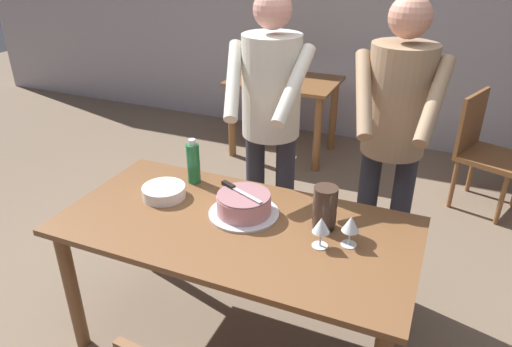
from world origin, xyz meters
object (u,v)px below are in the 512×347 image
(background_chair_1, at_px, (484,148))
(person_cutting_cake, at_px, (271,113))
(person_standing_beside, at_px, (394,129))
(main_dining_table, at_px, (236,243))
(cake_on_platter, at_px, (244,205))
(wine_glass_near, at_px, (321,226))
(water_bottle, at_px, (193,163))
(cake_knife, at_px, (234,188))
(background_table, at_px, (284,96))
(hurricane_lamp, at_px, (325,208))
(wine_glass_far, at_px, (351,225))
(plate_stack, at_px, (164,192))

(background_chair_1, bearing_deg, person_cutting_cake, -129.50)
(person_cutting_cake, bearing_deg, person_standing_beside, 2.59)
(main_dining_table, relative_size, cake_on_platter, 4.89)
(wine_glass_near, distance_m, person_standing_beside, 0.73)
(wine_glass_near, bearing_deg, cake_on_platter, 165.39)
(wine_glass_near, height_order, person_cutting_cake, person_cutting_cake)
(wine_glass_near, relative_size, water_bottle, 0.58)
(main_dining_table, xyz_separation_m, water_bottle, (-0.39, 0.29, 0.23))
(cake_knife, distance_m, background_table, 2.40)
(hurricane_lamp, xyz_separation_m, background_chair_1, (0.73, 1.95, -0.37))
(wine_glass_far, relative_size, background_table, 0.14)
(hurricane_lamp, bearing_deg, main_dining_table, -161.78)
(cake_on_platter, relative_size, wine_glass_far, 2.36)
(main_dining_table, bearing_deg, cake_knife, 119.35)
(wine_glass_near, relative_size, person_cutting_cake, 0.08)
(wine_glass_near, height_order, background_chair_1, background_chair_1)
(plate_stack, bearing_deg, background_table, 94.98)
(cake_on_platter, height_order, person_standing_beside, person_standing_beside)
(plate_stack, distance_m, background_chair_1, 2.55)
(main_dining_table, xyz_separation_m, cake_knife, (-0.07, 0.12, 0.23))
(person_cutting_cake, bearing_deg, cake_knife, -88.58)
(wine_glass_near, distance_m, person_cutting_cake, 0.84)
(background_table, bearing_deg, person_cutting_cake, -72.41)
(main_dining_table, distance_m, plate_stack, 0.47)
(main_dining_table, bearing_deg, background_chair_1, 61.75)
(wine_glass_near, relative_size, background_chair_1, 0.16)
(main_dining_table, distance_m, background_table, 2.51)
(water_bottle, distance_m, background_table, 2.17)
(hurricane_lamp, xyz_separation_m, background_table, (-1.03, 2.30, -0.28))
(background_table, bearing_deg, main_dining_table, -75.00)
(cake_on_platter, distance_m, wine_glass_near, 0.43)
(plate_stack, xyz_separation_m, water_bottle, (0.06, 0.21, 0.08))
(person_standing_beside, bearing_deg, hurricane_lamp, -110.43)
(person_cutting_cake, distance_m, background_table, 1.95)
(cake_knife, height_order, hurricane_lamp, hurricane_lamp)
(hurricane_lamp, distance_m, background_table, 2.54)
(plate_stack, relative_size, background_chair_1, 0.24)
(main_dining_table, xyz_separation_m, person_standing_beside, (0.58, 0.66, 0.44))
(cake_knife, bearing_deg, cake_on_platter, -23.83)
(hurricane_lamp, height_order, background_chair_1, hurricane_lamp)
(wine_glass_near, xyz_separation_m, person_standing_beside, (0.17, 0.67, 0.22))
(main_dining_table, bearing_deg, person_standing_beside, 48.45)
(wine_glass_far, bearing_deg, plate_stack, 177.58)
(main_dining_table, bearing_deg, cake_on_platter, 90.75)
(main_dining_table, bearing_deg, wine_glass_far, 4.45)
(cake_knife, distance_m, person_cutting_cake, 0.55)
(wine_glass_near, height_order, background_table, wine_glass_near)
(plate_stack, distance_m, wine_glass_near, 0.86)
(wine_glass_far, bearing_deg, background_table, 116.18)
(wine_glass_near, bearing_deg, cake_knife, 164.06)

